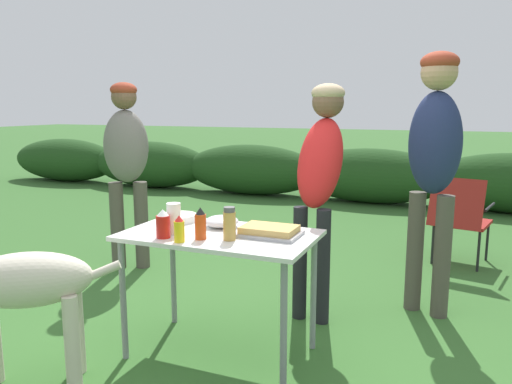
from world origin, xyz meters
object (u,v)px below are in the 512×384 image
(paper_cup_stack, at_px, (174,219))
(standing_person_in_gray_fleece, at_px, (434,152))
(ketchup_bottle, at_px, (163,224))
(food_tray, at_px, (269,231))
(mustard_bottle, at_px, (179,229))
(hot_sauce_bottle, at_px, (200,224))
(standing_person_with_beanie, at_px, (127,156))
(dog, at_px, (15,288))
(mixing_bowl, at_px, (222,221))
(camp_chair_green_behind_table, at_px, (460,216))
(spice_jar, at_px, (229,224))
(standing_person_in_red_jacket, at_px, (320,168))
(folding_table, at_px, (220,246))
(plate_stack, at_px, (178,218))

(paper_cup_stack, height_order, standing_person_in_gray_fleece, standing_person_in_gray_fleece)
(ketchup_bottle, bearing_deg, food_tray, 26.59)
(food_tray, xyz_separation_m, mustard_bottle, (-0.40, -0.31, 0.04))
(hot_sauce_bottle, height_order, standing_person_with_beanie, standing_person_with_beanie)
(mustard_bottle, height_order, dog, mustard_bottle)
(standing_person_with_beanie, bearing_deg, mixing_bowl, -64.58)
(paper_cup_stack, xyz_separation_m, mustard_bottle, (0.12, -0.14, -0.02))
(camp_chair_green_behind_table, bearing_deg, spice_jar, -102.88)
(hot_sauce_bottle, distance_m, standing_person_with_beanie, 1.95)
(hot_sauce_bottle, relative_size, standing_person_in_gray_fleece, 0.10)
(mustard_bottle, bearing_deg, dog, -145.37)
(paper_cup_stack, relative_size, standing_person_in_gray_fleece, 0.10)
(mixing_bowl, xyz_separation_m, standing_person_with_beanie, (-1.43, 1.00, 0.25))
(paper_cup_stack, xyz_separation_m, spice_jar, (0.35, -0.00, 0.00))
(food_tray, height_order, standing_person_with_beanie, standing_person_with_beanie)
(food_tray, relative_size, hot_sauce_bottle, 1.93)
(ketchup_bottle, bearing_deg, camp_chair_green_behind_table, 59.34)
(mixing_bowl, xyz_separation_m, dog, (-0.75, -0.87, -0.23))
(spice_jar, relative_size, ketchup_bottle, 1.14)
(standing_person_in_red_jacket, bearing_deg, hot_sauce_bottle, -106.78)
(mustard_bottle, distance_m, standing_person_in_red_jacket, 1.17)
(folding_table, relative_size, mustard_bottle, 7.49)
(food_tray, xyz_separation_m, standing_person_in_gray_fleece, (0.80, 1.05, 0.38))
(standing_person_in_red_jacket, xyz_separation_m, standing_person_with_beanie, (-1.86, 0.35, -0.02))
(folding_table, bearing_deg, plate_stack, 156.11)
(paper_cup_stack, xyz_separation_m, standing_person_with_beanie, (-1.25, 1.25, 0.20))
(plate_stack, bearing_deg, standing_person_with_beanie, 138.90)
(camp_chair_green_behind_table, bearing_deg, dog, -111.71)
(standing_person_in_red_jacket, height_order, dog, standing_person_in_red_jacket)
(folding_table, height_order, ketchup_bottle, ketchup_bottle)
(spice_jar, xyz_separation_m, dog, (-0.92, -0.62, -0.28))
(plate_stack, bearing_deg, dog, -115.45)
(standing_person_in_gray_fleece, xyz_separation_m, dog, (-1.89, -1.83, -0.60))
(plate_stack, bearing_deg, paper_cup_stack, -62.91)
(food_tray, bearing_deg, dog, -144.26)
(ketchup_bottle, bearing_deg, standing_person_in_red_jacket, 58.15)
(standing_person_in_red_jacket, bearing_deg, plate_stack, -133.69)
(food_tray, xyz_separation_m, standing_person_with_beanie, (-1.77, 1.08, 0.26))
(folding_table, height_order, standing_person_in_gray_fleece, standing_person_in_gray_fleece)
(standing_person_in_red_jacket, xyz_separation_m, camp_chair_green_behind_table, (0.90, 1.57, -0.58))
(dog, bearing_deg, hot_sauce_bottle, -88.88)
(spice_jar, xyz_separation_m, standing_person_with_beanie, (-1.60, 1.25, 0.20))
(standing_person_in_red_jacket, bearing_deg, camp_chair_green_behind_table, 67.04)
(standing_person_in_red_jacket, bearing_deg, dog, -120.97)
(ketchup_bottle, distance_m, standing_person_in_gray_fleece, 1.90)
(mustard_bottle, xyz_separation_m, standing_person_in_gray_fleece, (1.20, 1.36, 0.34))
(plate_stack, distance_m, standing_person_in_red_jacket, 1.01)
(standing_person_in_red_jacket, height_order, standing_person_in_gray_fleece, standing_person_in_gray_fleece)
(standing_person_in_red_jacket, relative_size, dog, 1.84)
(mixing_bowl, xyz_separation_m, standing_person_in_gray_fleece, (1.14, 0.97, 0.38))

